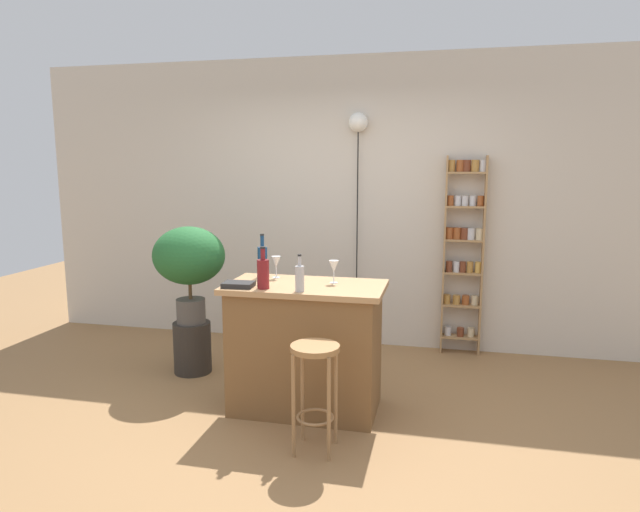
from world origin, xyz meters
TOP-DOWN VIEW (x-y plane):
  - ground at (0.00, 0.00)m, footprint 12.00×12.00m
  - back_wall at (0.00, 1.95)m, footprint 6.40×0.10m
  - kitchen_counter at (0.00, 0.30)m, footprint 1.13×0.62m
  - bar_stool at (0.21, -0.28)m, footprint 0.30×0.30m
  - spice_shelf at (1.13, 1.82)m, footprint 0.37×0.12m
  - plant_stool at (-1.14, 0.79)m, footprint 0.32×0.32m
  - potted_plant at (-1.14, 0.79)m, footprint 0.61×0.55m
  - bottle_soda_blue at (-0.38, 0.49)m, footprint 0.07×0.07m
  - bottle_vinegar at (0.02, 0.07)m, footprint 0.06×0.06m
  - bottle_wine_red at (-0.25, 0.10)m, footprint 0.08×0.08m
  - wine_glass_left at (0.19, 0.39)m, footprint 0.07×0.07m
  - wine_glass_center at (-0.27, 0.48)m, footprint 0.07×0.07m
  - cookbook at (-0.43, 0.11)m, footprint 0.22×0.16m
  - pendant_globe_light at (0.13, 1.84)m, footprint 0.18×0.18m

SIDE VIEW (x-z plane):
  - ground at x=0.00m, z-range 0.00..0.00m
  - plant_stool at x=-1.14m, z-range 0.00..0.44m
  - kitchen_counter at x=0.00m, z-range 0.00..0.94m
  - bar_stool at x=0.21m, z-range 0.16..0.84m
  - cookbook at x=-0.43m, z-range 0.93..0.97m
  - potted_plant at x=-1.14m, z-range 0.58..1.40m
  - spice_shelf at x=1.13m, z-range 0.09..1.95m
  - bottle_vinegar at x=0.02m, z-range 0.90..1.15m
  - bottle_wine_red at x=-0.25m, z-range 0.90..1.19m
  - wine_glass_left at x=0.19m, z-range 0.97..1.13m
  - wine_glass_center at x=-0.27m, z-range 0.97..1.13m
  - bottle_soda_blue at x=-0.38m, z-range 0.89..1.22m
  - back_wall at x=0.00m, z-range 0.00..2.80m
  - pendant_globe_light at x=0.13m, z-range 0.99..3.25m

